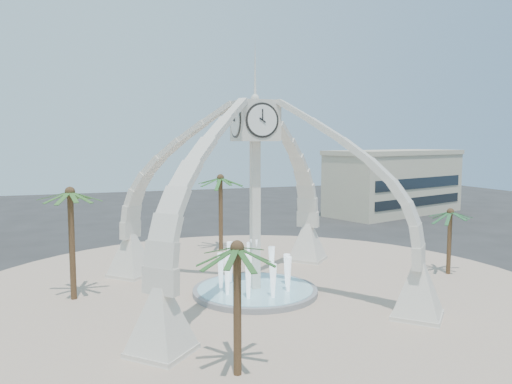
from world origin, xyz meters
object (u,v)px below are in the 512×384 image
object	(u,v)px
palm_north	(220,179)
palm_east	(450,213)
clock_tower	(255,194)
fountain	(255,290)
palm_south	(237,250)
palm_west	(70,194)

from	to	relation	value
palm_north	palm_east	bearing A→B (deg)	-44.24
clock_tower	fountain	world-z (taller)	clock_tower
clock_tower	palm_east	distance (m)	15.18
clock_tower	palm_south	xyz separation A→B (m)	(-4.40, -10.27, -1.10)
clock_tower	fountain	distance (m)	6.20
palm_west	palm_east	bearing A→B (deg)	-6.39
palm_west	palm_north	world-z (taller)	palm_west
clock_tower	palm_west	xyz separation A→B (m)	(-10.96, 2.72, 0.13)
fountain	palm_east	xyz separation A→B (m)	(15.06, -0.20, 4.32)
palm_west	palm_north	size ratio (longest dim) A/B	1.02
clock_tower	palm_west	size ratio (longest dim) A/B	2.40
clock_tower	palm_west	distance (m)	11.30
palm_east	palm_south	xyz separation A→B (m)	(-19.47, -10.07, 0.78)
palm_east	fountain	bearing A→B (deg)	179.25
fountain	palm_east	bearing A→B (deg)	-0.75
clock_tower	palm_south	distance (m)	11.23
fountain	palm_south	bearing A→B (deg)	-113.21
fountain	palm_north	bearing A→B (deg)	84.01
palm_west	clock_tower	bearing A→B (deg)	-13.92
palm_south	clock_tower	bearing A→B (deg)	66.79
clock_tower	palm_north	bearing A→B (deg)	84.01
clock_tower	palm_south	world-z (taller)	clock_tower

